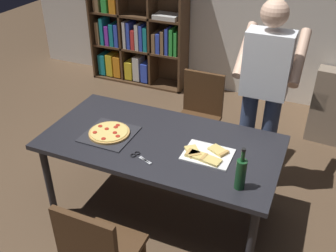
# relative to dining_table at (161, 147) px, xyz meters

# --- Properties ---
(ground_plane) EXTENTS (12.00, 12.00, 0.00)m
(ground_plane) POSITION_rel_dining_table_xyz_m (0.00, 0.00, -0.68)
(ground_plane) COLOR brown
(dining_table) EXTENTS (1.88, 0.95, 0.75)m
(dining_table) POSITION_rel_dining_table_xyz_m (0.00, 0.00, 0.00)
(dining_table) COLOR #232328
(dining_table) RESTS_ON ground_plane
(chair_near_camera) EXTENTS (0.42, 0.42, 0.90)m
(chair_near_camera) POSITION_rel_dining_table_xyz_m (-0.00, -0.96, -0.17)
(chair_near_camera) COLOR #472D19
(chair_near_camera) RESTS_ON ground_plane
(chair_far_side) EXTENTS (0.42, 0.42, 0.90)m
(chair_far_side) POSITION_rel_dining_table_xyz_m (0.00, 0.96, -0.17)
(chair_far_side) COLOR #472D19
(chair_far_side) RESTS_ON ground_plane
(bookshelf) EXTENTS (1.40, 0.35, 1.95)m
(bookshelf) POSITION_rel_dining_table_xyz_m (-1.46, 2.37, 0.25)
(bookshelf) COLOR #513823
(bookshelf) RESTS_ON ground_plane
(person_serving_pizza) EXTENTS (0.55, 0.54, 1.75)m
(person_serving_pizza) POSITION_rel_dining_table_xyz_m (0.64, 0.74, 0.32)
(person_serving_pizza) COLOR #38476B
(person_serving_pizza) RESTS_ON ground_plane
(pepperoni_pizza_on_tray) EXTENTS (0.39, 0.39, 0.04)m
(pepperoni_pizza_on_tray) POSITION_rel_dining_table_xyz_m (-0.41, -0.09, 0.08)
(pepperoni_pizza_on_tray) COLOR #2D2D33
(pepperoni_pizza_on_tray) RESTS_ON dining_table
(pizza_slices_on_towel) EXTENTS (0.37, 0.28, 0.03)m
(pizza_slices_on_towel) POSITION_rel_dining_table_xyz_m (0.39, -0.05, 0.08)
(pizza_slices_on_towel) COLOR white
(pizza_slices_on_towel) RESTS_ON dining_table
(wine_bottle) EXTENTS (0.07, 0.07, 0.32)m
(wine_bottle) POSITION_rel_dining_table_xyz_m (0.71, -0.30, 0.19)
(wine_bottle) COLOR #194723
(wine_bottle) RESTS_ON dining_table
(kitchen_scissors) EXTENTS (0.20, 0.12, 0.01)m
(kitchen_scissors) POSITION_rel_dining_table_xyz_m (-0.06, -0.26, 0.07)
(kitchen_scissors) COLOR silver
(kitchen_scissors) RESTS_ON dining_table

